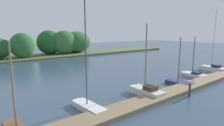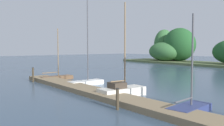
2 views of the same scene
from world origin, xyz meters
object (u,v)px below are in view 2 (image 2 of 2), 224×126
(sailboat_2, at_px, (123,90))
(mooring_piling_0, at_px, (33,75))
(sailboat_0, at_px, (58,77))
(mooring_piling_1, at_px, (117,99))
(sailboat_1, at_px, (87,80))
(sailboat_3, at_px, (191,107))

(sailboat_2, xyz_separation_m, mooring_piling_0, (-10.16, -2.43, 0.29))
(sailboat_0, relative_size, mooring_piling_1, 4.43)
(sailboat_1, relative_size, mooring_piling_0, 6.03)
(sailboat_2, height_order, mooring_piling_1, sailboat_2)
(sailboat_3, bearing_deg, mooring_piling_1, 126.67)
(sailboat_1, xyz_separation_m, sailboat_2, (5.56, -0.63, 0.01))
(sailboat_1, height_order, mooring_piling_0, sailboat_1)
(sailboat_1, bearing_deg, sailboat_0, 94.18)
(mooring_piling_0, xyz_separation_m, mooring_piling_1, (12.77, -0.12, -0.11))
(sailboat_1, relative_size, sailboat_2, 1.33)
(sailboat_0, bearing_deg, sailboat_3, -93.02)
(sailboat_2, bearing_deg, sailboat_3, -86.99)
(sailboat_1, xyz_separation_m, sailboat_3, (10.79, -0.57, -0.13))
(mooring_piling_0, relative_size, mooring_piling_1, 1.19)
(mooring_piling_1, bearing_deg, mooring_piling_0, 179.45)
(sailboat_3, bearing_deg, mooring_piling_0, 90.83)
(sailboat_0, xyz_separation_m, sailboat_1, (4.74, 0.53, 0.12))
(sailboat_0, height_order, mooring_piling_1, sailboat_0)
(sailboat_1, relative_size, sailboat_3, 1.67)
(sailboat_0, xyz_separation_m, mooring_piling_1, (12.92, -2.65, 0.30))
(sailboat_0, bearing_deg, sailboat_2, -93.42)
(mooring_piling_1, bearing_deg, sailboat_1, 158.74)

